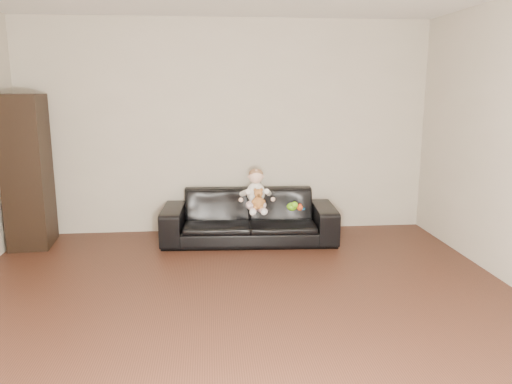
{
  "coord_description": "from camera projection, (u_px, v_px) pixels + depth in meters",
  "views": [
    {
      "loc": [
        -0.23,
        -3.42,
        1.78
      ],
      "look_at": [
        0.3,
        2.15,
        0.61
      ],
      "focal_mm": 35.0,
      "sensor_mm": 36.0,
      "label": 1
    }
  ],
  "objects": [
    {
      "name": "toy_blue_disc",
      "position": [
        301.0,
        209.0,
        5.83
      ],
      "size": [
        0.1,
        0.1,
        0.01
      ],
      "primitive_type": "cylinder",
      "rotation": [
        0.0,
        0.0,
        -0.14
      ],
      "color": "blue",
      "rests_on": "sofa"
    },
    {
      "name": "teddy_bear",
      "position": [
        258.0,
        199.0,
        5.57
      ],
      "size": [
        0.14,
        0.14,
        0.24
      ],
      "rotation": [
        0.0,
        0.0,
        -0.14
      ],
      "color": "#A7672F",
      "rests_on": "sofa"
    },
    {
      "name": "shelf_item",
      "position": [
        26.0,
        137.0,
        5.52
      ],
      "size": [
        0.2,
        0.26,
        0.28
      ],
      "primitive_type": "cube",
      "rotation": [
        0.0,
        0.0,
        0.08
      ],
      "color": "silver",
      "rests_on": "cabinet"
    },
    {
      "name": "toy_green",
      "position": [
        292.0,
        207.0,
        5.75
      ],
      "size": [
        0.14,
        0.16,
        0.1
      ],
      "primitive_type": "ellipsoid",
      "rotation": [
        0.0,
        0.0,
        0.16
      ],
      "color": "#6FCE18",
      "rests_on": "sofa"
    },
    {
      "name": "sofa",
      "position": [
        249.0,
        216.0,
        5.87
      ],
      "size": [
        2.06,
        0.89,
        0.59
      ],
      "primitive_type": "imported",
      "rotation": [
        0.0,
        0.0,
        -0.05
      ],
      "color": "black",
      "rests_on": "floor"
    },
    {
      "name": "baby",
      "position": [
        256.0,
        193.0,
        5.71
      ],
      "size": [
        0.33,
        0.41,
        0.49
      ],
      "rotation": [
        0.0,
        0.0,
        0.06
      ],
      "color": "#FED6DC",
      "rests_on": "sofa"
    },
    {
      "name": "toy_rattle",
      "position": [
        300.0,
        208.0,
        5.76
      ],
      "size": [
        0.09,
        0.09,
        0.07
      ],
      "primitive_type": "sphere",
      "rotation": [
        0.0,
        0.0,
        0.32
      ],
      "color": "#E24A1A",
      "rests_on": "sofa"
    },
    {
      "name": "wall_back",
      "position": [
        227.0,
        128.0,
        6.13
      ],
      "size": [
        5.0,
        0.0,
        5.0
      ],
      "primitive_type": "plane",
      "rotation": [
        1.57,
        0.0,
        0.0
      ],
      "color": "#B5AB98",
      "rests_on": "ground"
    },
    {
      "name": "cabinet",
      "position": [
        28.0,
        172.0,
        5.6
      ],
      "size": [
        0.47,
        0.62,
        1.72
      ],
      "primitive_type": "cube",
      "rotation": [
        0.0,
        0.0,
        0.08
      ],
      "color": "black",
      "rests_on": "floor"
    },
    {
      "name": "floor",
      "position": [
        243.0,
        331.0,
        3.72
      ],
      "size": [
        5.5,
        5.5,
        0.0
      ],
      "primitive_type": "plane",
      "color": "#402217",
      "rests_on": "ground"
    }
  ]
}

